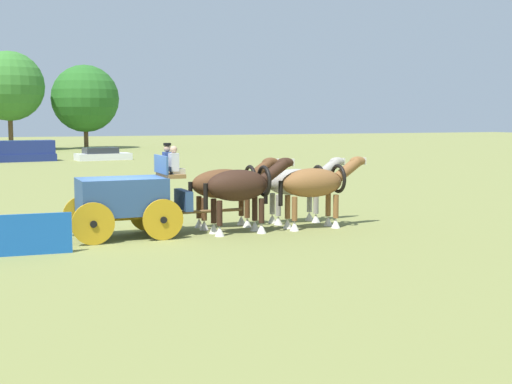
{
  "coord_description": "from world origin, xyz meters",
  "views": [
    {
      "loc": [
        -4.05,
        -20.65,
        3.64
      ],
      "look_at": [
        4.37,
        0.06,
        1.2
      ],
      "focal_mm": 48.73,
      "sensor_mm": 36.0,
      "label": 1
    }
  ],
  "objects": [
    {
      "name": "tree_d",
      "position": [
        -0.32,
        58.5,
        6.86
      ],
      "size": [
        7.43,
        7.43,
        10.58
      ],
      "color": "brown",
      "rests_on": "ground"
    },
    {
      "name": "draft_horse_rear_off",
      "position": [
        3.62,
        -0.6,
        1.45
      ],
      "size": [
        3.06,
        1.02,
        2.33
      ],
      "color": "#331E14",
      "rests_on": "ground"
    },
    {
      "name": "sponsor_banner",
      "position": [
        -3.31,
        -1.72,
        0.55
      ],
      "size": [
        3.2,
        0.23,
        1.1
      ],
      "primitive_type": "cube",
      "rotation": [
        0.0,
        0.0,
        -0.05
      ],
      "color": "#1959B2",
      "rests_on": "ground"
    },
    {
      "name": "show_wagon",
      "position": [
        0.16,
        0.0,
        1.23
      ],
      "size": [
        5.52,
        2.0,
        2.82
      ],
      "color": "#2D4C7A",
      "rests_on": "ground"
    },
    {
      "name": "ground_plane",
      "position": [
        0.0,
        0.0,
        0.0
      ],
      "size": [
        220.0,
        220.0,
        0.0
      ],
      "primitive_type": "plane",
      "color": "olive"
    },
    {
      "name": "parked_vehicle_d",
      "position": [
        5.91,
        38.09,
        0.46
      ],
      "size": [
        4.69,
        2.42,
        1.07
      ],
      "color": "white",
      "rests_on": "ground"
    },
    {
      "name": "draft_horse_lead_off",
      "position": [
        6.22,
        -0.56,
        1.43
      ],
      "size": [
        3.21,
        0.99,
        2.31
      ],
      "color": "brown",
      "rests_on": "ground"
    },
    {
      "name": "parked_vehicle_c",
      "position": [
        -0.25,
        38.71,
        0.83
      ],
      "size": [
        4.99,
        2.4,
        1.7
      ],
      "color": "navy",
      "rests_on": "ground"
    },
    {
      "name": "draft_horse_lead_near",
      "position": [
        6.21,
        0.74,
        1.35
      ],
      "size": [
        3.11,
        0.94,
        2.22
      ],
      "color": "#9E998E",
      "rests_on": "ground"
    },
    {
      "name": "tree_e",
      "position": [
        7.86,
        60.11,
        5.65
      ],
      "size": [
        7.59,
        7.59,
        9.46
      ],
      "color": "brown",
      "rests_on": "ground"
    },
    {
      "name": "draft_horse_rear_near",
      "position": [
        3.6,
        0.7,
        1.39
      ],
      "size": [
        3.2,
        1.0,
        2.27
      ],
      "color": "brown",
      "rests_on": "ground"
    }
  ]
}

